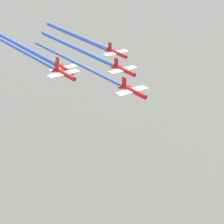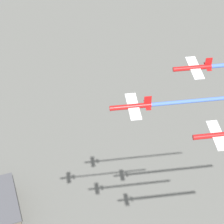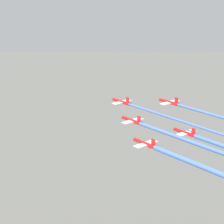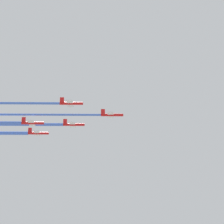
# 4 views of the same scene
# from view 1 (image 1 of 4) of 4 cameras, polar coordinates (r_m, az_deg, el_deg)

# --- Properties ---
(jet_0) EXTENTS (7.83, 8.13, 2.72)m
(jet_0) POSITION_cam_1_polar(r_m,az_deg,el_deg) (113.75, 2.23, 2.29)
(jet_0) COLOR red
(jet_1) EXTENTS (7.83, 8.13, 2.72)m
(jet_1) POSITION_cam_1_polar(r_m,az_deg,el_deg) (129.53, 1.25, 4.56)
(jet_1) COLOR red
(jet_2) EXTENTS (7.83, 8.13, 2.72)m
(jet_2) POSITION_cam_1_polar(r_m,az_deg,el_deg) (119.78, -5.17, 4.13)
(jet_2) COLOR red
(jet_3) EXTENTS (7.83, 8.13, 2.72)m
(jet_3) POSITION_cam_1_polar(r_m,az_deg,el_deg) (145.45, 0.48, 6.38)
(jet_3) COLOR red
(jet_4) EXTENTS (7.83, 8.13, 2.72)m
(jet_4) POSITION_cam_1_polar(r_m,az_deg,el_deg) (136.95, -5.20, 4.70)
(jet_4) COLOR red
(smoke_trail_0) EXTENTS (8.35, 38.51, 0.75)m
(smoke_trail_0) POSITION_cam_1_polar(r_m,az_deg,el_deg) (131.62, -4.05, 5.37)
(smoke_trail_0) COLOR #4C72D8
(smoke_trail_1) EXTENTS (8.11, 35.73, 1.09)m
(smoke_trail_1) POSITION_cam_1_polar(r_m,az_deg,el_deg) (146.57, -3.95, 6.89)
(smoke_trail_1) COLOR #4C72D8
(smoke_trail_2) EXTENTS (10.14, 47.11, 0.85)m
(smoke_trail_2) POSITION_cam_1_polar(r_m,az_deg,el_deg) (143.06, -10.98, 7.18)
(smoke_trail_2) COLOR #4C72D8
(smoke_trail_3) EXTENTS (7.80, 33.00, 1.33)m
(smoke_trail_3) POSITION_cam_1_polar(r_m,az_deg,el_deg) (161.58, -3.87, 8.18)
(smoke_trail_3) COLOR #4C72D8
(smoke_trail_4) EXTENTS (10.44, 46.91, 1.21)m
(smoke_trail_4) POSITION_cam_1_polar(r_m,az_deg,el_deg) (160.09, -10.36, 7.34)
(smoke_trail_4) COLOR #4C72D8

